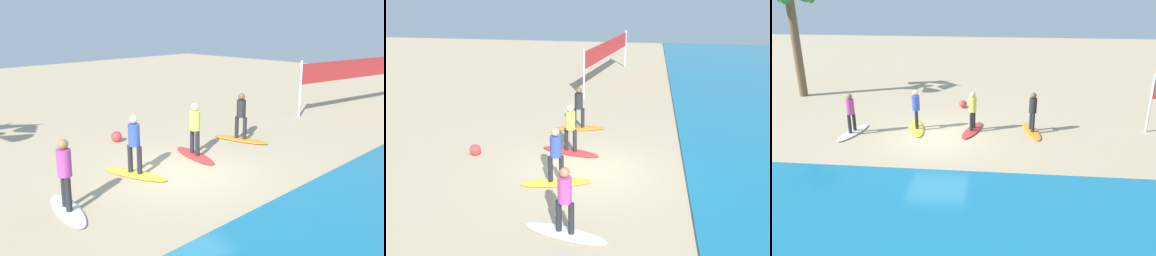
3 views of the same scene
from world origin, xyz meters
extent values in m
plane|color=tan|center=(0.00, 0.00, 0.00)|extent=(60.00, 60.00, 0.00)
ellipsoid|color=orange|center=(-3.88, -0.93, 0.04)|extent=(0.98, 2.17, 0.09)
cylinder|color=#232328|center=(-3.91, -0.77, 0.48)|extent=(0.14, 0.14, 0.78)
cylinder|color=#232328|center=(-3.85, -1.08, 0.48)|extent=(0.14, 0.14, 0.78)
cylinder|color=#262628|center=(-3.88, -0.93, 1.18)|extent=(0.32, 0.32, 0.62)
sphere|color=brown|center=(-3.88, -0.93, 1.61)|extent=(0.24, 0.24, 0.24)
ellipsoid|color=red|center=(-1.40, -0.80, 0.04)|extent=(1.08, 2.17, 0.09)
cylinder|color=#232328|center=(-1.36, -0.65, 0.48)|extent=(0.14, 0.14, 0.78)
cylinder|color=#232328|center=(-1.44, -0.95, 0.48)|extent=(0.14, 0.14, 0.78)
cylinder|color=#E0E04C|center=(-1.40, -0.80, 1.18)|extent=(0.32, 0.32, 0.62)
sphere|color=beige|center=(-1.40, -0.80, 1.61)|extent=(0.24, 0.24, 0.24)
ellipsoid|color=yellow|center=(1.00, -0.79, 0.04)|extent=(1.09, 2.17, 0.09)
cylinder|color=#232328|center=(0.96, -0.63, 0.48)|extent=(0.14, 0.14, 0.78)
cylinder|color=#232328|center=(1.04, -0.94, 0.48)|extent=(0.14, 0.14, 0.78)
cylinder|color=#334CAD|center=(1.00, -0.79, 1.18)|extent=(0.32, 0.32, 0.62)
sphere|color=tan|center=(1.00, -0.79, 1.61)|extent=(0.24, 0.24, 0.24)
ellipsoid|color=white|center=(3.55, -0.02, 0.04)|extent=(1.05, 2.17, 0.09)
cylinder|color=#232328|center=(3.59, 0.14, 0.48)|extent=(0.14, 0.14, 0.78)
cylinder|color=#232328|center=(3.51, -0.17, 0.48)|extent=(0.14, 0.14, 0.78)
cylinder|color=#B74293|center=(3.55, -0.02, 1.18)|extent=(0.32, 0.32, 0.62)
sphere|color=#9E704C|center=(3.55, -0.02, 1.61)|extent=(0.24, 0.24, 0.24)
cylinder|color=silver|center=(-8.69, -1.46, 1.25)|extent=(0.10, 0.10, 2.50)
cube|color=red|center=(-13.13, -0.69, 1.90)|extent=(8.87, 1.57, 0.90)
sphere|color=#E53838|center=(-0.67, -3.97, 0.19)|extent=(0.39, 0.39, 0.39)
camera|label=1|loc=(8.08, 8.43, 4.30)|focal=40.83mm
camera|label=2|loc=(11.86, 1.67, 5.60)|focal=39.38mm
camera|label=3|loc=(-2.58, 14.46, 5.99)|focal=36.19mm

